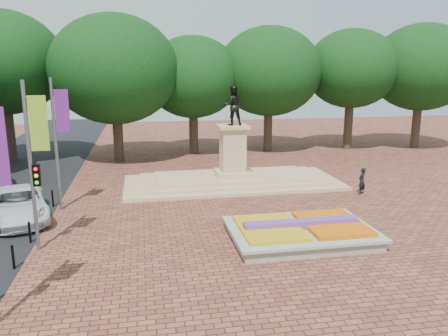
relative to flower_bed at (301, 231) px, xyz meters
name	(u,v)px	position (x,y,z in m)	size (l,w,h in m)	color
ground	(266,226)	(-1.03, 2.00, -0.38)	(90.00, 90.00, 0.00)	brown
flower_bed	(301,231)	(0.00, 0.00, 0.00)	(6.30, 4.30, 0.91)	gray
monument	(233,171)	(-1.03, 10.00, 0.50)	(14.00, 6.00, 6.40)	tan
tree_row_back	(236,78)	(1.31, 20.00, 6.29)	(44.80, 8.80, 10.43)	#33271C
banner_poles	(31,161)	(-11.10, 0.69, 3.50)	(0.88, 11.17, 7.00)	slate
bollard_row	(22,243)	(-11.73, 0.50, 0.15)	(0.12, 13.12, 0.98)	black
van	(18,204)	(-13.03, 5.14, 0.42)	(2.66, 5.76, 1.60)	silver
pedestrian	(362,181)	(6.18, 6.27, 0.44)	(0.59, 0.39, 1.63)	black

